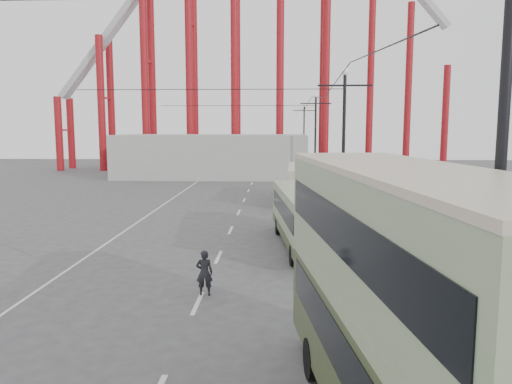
{
  "coord_description": "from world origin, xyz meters",
  "views": [
    {
      "loc": [
        1.63,
        -11.99,
        5.85
      ],
      "look_at": [
        0.71,
        9.99,
        3.0
      ],
      "focal_mm": 35.0,
      "sensor_mm": 36.0,
      "label": 1
    }
  ],
  "objects_px": {
    "lamp_post_near": "(511,9)",
    "pedestrian": "(204,273)",
    "double_decker_bus": "(405,297)",
    "single_decker_green": "(305,215)",
    "single_decker_cream": "(303,182)"
  },
  "relations": [
    {
      "from": "single_decker_cream",
      "to": "pedestrian",
      "type": "relative_size",
      "value": 5.75
    },
    {
      "from": "single_decker_green",
      "to": "single_decker_cream",
      "type": "xyz_separation_m",
      "value": [
        0.7,
        14.95,
        0.04
      ]
    },
    {
      "from": "lamp_post_near",
      "to": "single_decker_green",
      "type": "height_order",
      "value": "lamp_post_near"
    },
    {
      "from": "lamp_post_near",
      "to": "pedestrian",
      "type": "relative_size",
      "value": 6.69
    },
    {
      "from": "lamp_post_near",
      "to": "double_decker_bus",
      "type": "distance_m",
      "value": 5.26
    },
    {
      "from": "double_decker_bus",
      "to": "single_decker_green",
      "type": "bearing_deg",
      "value": 86.2
    },
    {
      "from": "double_decker_bus",
      "to": "single_decker_cream",
      "type": "height_order",
      "value": "double_decker_bus"
    },
    {
      "from": "double_decker_bus",
      "to": "pedestrian",
      "type": "height_order",
      "value": "double_decker_bus"
    },
    {
      "from": "lamp_post_near",
      "to": "double_decker_bus",
      "type": "bearing_deg",
      "value": -165.23
    },
    {
      "from": "single_decker_cream",
      "to": "pedestrian",
      "type": "distance_m",
      "value": 22.72
    },
    {
      "from": "lamp_post_near",
      "to": "single_decker_green",
      "type": "xyz_separation_m",
      "value": [
        -2.57,
        15.12,
        -6.28
      ]
    },
    {
      "from": "single_decker_green",
      "to": "pedestrian",
      "type": "height_order",
      "value": "single_decker_green"
    },
    {
      "from": "double_decker_bus",
      "to": "single_decker_cream",
      "type": "bearing_deg",
      "value": 83.33
    },
    {
      "from": "single_decker_green",
      "to": "double_decker_bus",
      "type": "bearing_deg",
      "value": -92.44
    },
    {
      "from": "single_decker_cream",
      "to": "pedestrian",
      "type": "xyz_separation_m",
      "value": [
        -4.61,
        -22.23,
        -0.81
      ]
    }
  ]
}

